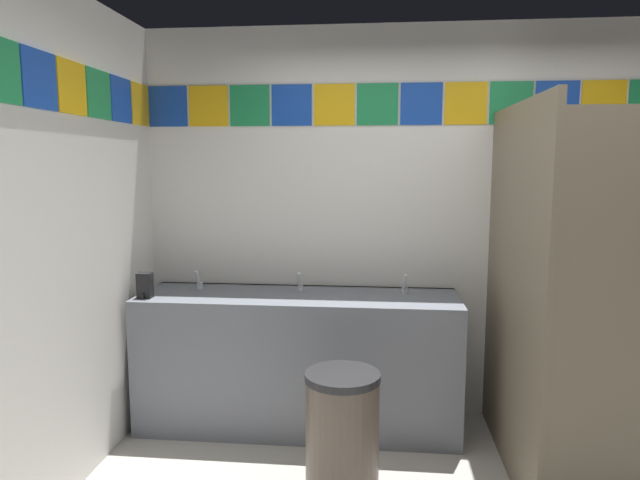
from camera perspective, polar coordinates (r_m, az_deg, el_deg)
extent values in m
cube|color=white|center=(3.93, 11.95, 1.53)|extent=(4.01, 0.08, 2.64)
cube|color=#1947B7|center=(4.12, -15.11, 12.88)|extent=(0.27, 0.01, 0.27)
cube|color=yellow|center=(4.03, -11.19, 13.12)|extent=(0.27, 0.01, 0.27)
cube|color=#1E8C4C|center=(3.95, -7.10, 13.31)|extent=(0.27, 0.01, 0.27)
cube|color=#1947B7|center=(3.90, -2.88, 13.43)|extent=(0.27, 0.01, 0.27)
cube|color=yellow|center=(3.87, 1.45, 13.49)|extent=(0.27, 0.01, 0.27)
cube|color=#1E8C4C|center=(3.86, 5.82, 13.47)|extent=(0.27, 0.01, 0.27)
cube|color=#1947B7|center=(3.87, 10.19, 13.37)|extent=(0.27, 0.01, 0.27)
cube|color=yellow|center=(3.90, 14.51, 13.21)|extent=(0.27, 0.01, 0.27)
cube|color=#1E8C4C|center=(3.95, 18.73, 12.97)|extent=(0.27, 0.01, 0.27)
cube|color=#1947B7|center=(4.02, 22.81, 12.68)|extent=(0.27, 0.01, 0.27)
cube|color=yellow|center=(4.11, 26.72, 12.34)|extent=(0.27, 0.01, 0.27)
cube|color=white|center=(2.83, -29.30, -1.61)|extent=(0.08, 3.12, 2.64)
cube|color=#1E8C4C|center=(2.80, -29.61, 14.74)|extent=(0.01, 0.27, 0.27)
cube|color=#1947B7|center=(3.04, -26.44, 14.31)|extent=(0.01, 0.27, 0.27)
cube|color=yellow|center=(3.28, -23.74, 13.90)|extent=(0.01, 0.27, 0.27)
cube|color=#1E8C4C|center=(3.53, -21.42, 13.53)|extent=(0.01, 0.27, 0.27)
cube|color=#1947B7|center=(3.78, -19.42, 13.19)|extent=(0.01, 0.27, 0.27)
cube|color=yellow|center=(4.04, -17.68, 12.89)|extent=(0.01, 0.27, 0.27)
cube|color=slate|center=(3.80, -2.17, -12.07)|extent=(2.07, 0.60, 0.89)
cube|color=slate|center=(3.96, -1.64, -5.17)|extent=(2.07, 0.03, 0.08)
cylinder|color=#EBEBCC|center=(3.82, -12.62, -6.08)|extent=(0.34, 0.34, 0.10)
cylinder|color=#EBEBCC|center=(3.66, -2.27, -6.48)|extent=(0.34, 0.34, 0.10)
cylinder|color=#EBEBCC|center=(3.63, 8.62, -6.68)|extent=(0.34, 0.34, 0.10)
cylinder|color=silver|center=(3.93, -12.01, -4.47)|extent=(0.04, 0.04, 0.05)
cylinder|color=silver|center=(3.87, -12.26, -3.61)|extent=(0.02, 0.06, 0.09)
cylinder|color=silver|center=(3.78, -1.98, -4.79)|extent=(0.04, 0.04, 0.05)
cylinder|color=silver|center=(3.71, -2.09, -3.90)|extent=(0.02, 0.06, 0.09)
cylinder|color=silver|center=(3.75, 8.55, -4.97)|extent=(0.04, 0.04, 0.05)
cylinder|color=silver|center=(3.69, 8.60, -4.08)|extent=(0.02, 0.06, 0.09)
cube|color=black|center=(3.74, -17.25, -4.39)|extent=(0.09, 0.07, 0.16)
cylinder|color=black|center=(3.72, -17.48, -5.43)|extent=(0.02, 0.02, 0.03)
cube|color=#726651|center=(3.34, 19.00, -4.82)|extent=(0.04, 1.33, 2.06)
cylinder|color=silver|center=(2.72, 22.59, -5.58)|extent=(0.02, 0.02, 0.10)
cylinder|color=white|center=(3.94, 24.85, -15.88)|extent=(0.38, 0.38, 0.40)
torus|color=white|center=(3.86, 25.04, -12.94)|extent=(0.39, 0.39, 0.05)
cube|color=white|center=(4.00, 24.17, -9.84)|extent=(0.34, 0.17, 0.34)
cylinder|color=brown|center=(3.09, 2.25, -19.45)|extent=(0.38, 0.38, 0.63)
cylinder|color=#262628|center=(2.96, 2.28, -13.62)|extent=(0.39, 0.39, 0.04)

